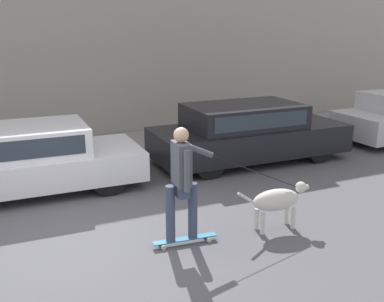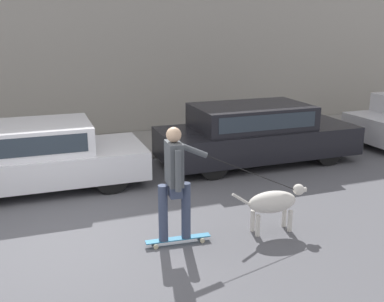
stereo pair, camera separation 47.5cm
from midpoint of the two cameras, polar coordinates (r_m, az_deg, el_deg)
ground_plane at (r=6.76m, az=-16.74°, el=-11.67°), size 36.00×36.00×0.00m
back_wall at (r=12.08m, az=-21.94°, el=12.18°), size 32.00×0.30×5.00m
sidewalk_curb at (r=11.18m, az=-20.29°, el=-0.57°), size 30.00×2.26×0.14m
parked_car_1 at (r=8.91m, az=-21.27°, el=-1.02°), size 3.99×1.81×1.26m
parked_car_2 at (r=10.22m, az=5.80°, el=2.25°), size 4.48×1.81×1.32m
dog at (r=6.92m, az=8.84°, el=-6.24°), size 1.22×0.37×0.71m
skateboarder at (r=6.18m, az=-3.43°, el=-3.64°), size 2.37×0.55×1.72m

